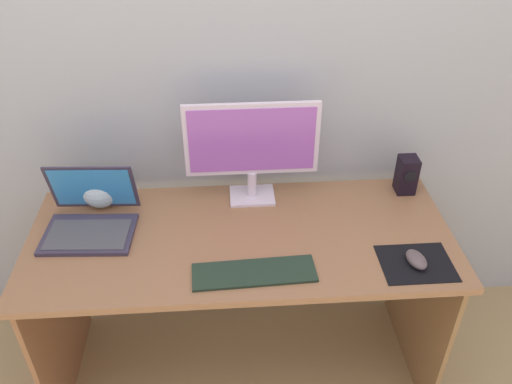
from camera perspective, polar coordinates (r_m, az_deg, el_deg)
The scene contains 10 objects.
ground_plane at distance 2.50m, azimuth -1.37°, elevation -18.13°, with size 8.00×8.00×0.00m, color tan.
wall_back at distance 2.04m, azimuth -2.46°, elevation 13.50°, with size 6.00×0.04×2.50m, color #A7AFB4.
desk at distance 2.04m, azimuth -1.61°, elevation -7.94°, with size 1.57×0.66×0.76m.
monitor at distance 2.00m, azimuth -0.45°, elevation 5.02°, with size 0.52×0.14×0.42m.
speaker_right at distance 2.21m, azimuth 16.09°, elevation 1.81°, with size 0.07×0.08×0.16m.
laptop at distance 2.04m, azimuth -17.62°, elevation -2.74°, with size 0.34×0.30×0.23m.
fishbowl at distance 2.15m, azimuth -16.60°, elevation 0.37°, with size 0.16×0.16×0.16m, color silver.
keyboard_external at distance 1.79m, azimuth -0.20°, elevation -8.79°, with size 0.42×0.13×0.01m, color #1D3021.
mousepad at distance 1.91m, azimuth 17.04°, elevation -7.43°, with size 0.25×0.20×0.00m, color black.
mouse at distance 1.90m, azimuth 17.07°, elevation -7.04°, with size 0.06×0.10×0.04m, color #574A4B.
Camera 1 is at (-0.05, -1.49, 2.01)m, focal length 36.72 mm.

